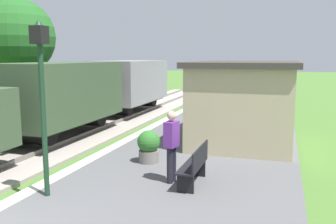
% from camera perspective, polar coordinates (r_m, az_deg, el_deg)
% --- Properties ---
extents(freight_train, '(2.50, 19.40, 2.72)m').
position_cam_1_polar(freight_train, '(14.99, -15.18, 2.17)').
color(freight_train, '#384C33').
rests_on(freight_train, rail_near).
extents(station_hut, '(3.50, 5.80, 2.78)m').
position_cam_1_polar(station_hut, '(13.47, 12.00, 1.82)').
color(station_hut, tan).
rests_on(station_hut, platform_slab).
extents(bench_near_hut, '(0.42, 1.50, 0.91)m').
position_cam_1_polar(bench_near_hut, '(8.60, 4.24, -8.17)').
color(bench_near_hut, black).
rests_on(bench_near_hut, platform_slab).
extents(bench_down_platform, '(0.42, 1.50, 0.91)m').
position_cam_1_polar(bench_down_platform, '(18.73, 11.65, 0.82)').
color(bench_down_platform, black).
rests_on(bench_down_platform, platform_slab).
extents(person_waiting, '(0.30, 0.42, 1.71)m').
position_cam_1_polar(person_waiting, '(8.59, 0.55, -4.96)').
color(person_waiting, black).
rests_on(person_waiting, platform_slab).
extents(potted_planter, '(0.64, 0.64, 0.92)m').
position_cam_1_polar(potted_planter, '(10.32, -3.03, -5.28)').
color(potted_planter, slate).
rests_on(potted_planter, platform_slab).
extents(lamp_post_near, '(0.28, 0.28, 3.70)m').
position_cam_1_polar(lamp_post_near, '(7.95, -19.10, 5.27)').
color(lamp_post_near, '#193823').
rests_on(lamp_post_near, platform_slab).
extents(tree_trackside_far, '(3.77, 3.77, 6.03)m').
position_cam_1_polar(tree_trackside_far, '(19.52, -22.64, 10.69)').
color(tree_trackside_far, '#4C3823').
rests_on(tree_trackside_far, ground).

